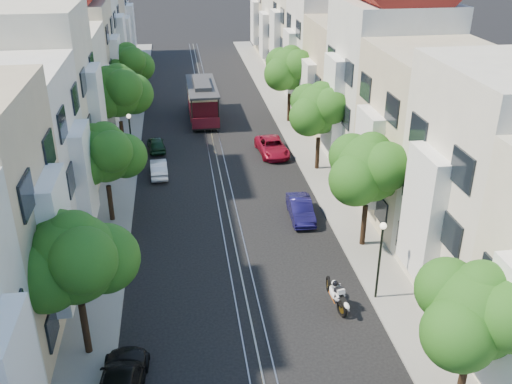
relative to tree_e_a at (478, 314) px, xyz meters
name	(u,v)px	position (x,y,z in m)	size (l,w,h in m)	color
ground	(212,137)	(-7.26, 31.02, -4.40)	(200.00, 200.00, 0.00)	black
sidewalk_east	(296,132)	(-0.01, 31.02, -4.34)	(2.50, 80.00, 0.12)	gray
sidewalk_west	(126,141)	(-14.51, 31.02, -4.34)	(2.50, 80.00, 0.12)	gray
rail_left	(206,137)	(-7.81, 31.02, -4.39)	(0.06, 80.00, 0.02)	gray
rail_slot	(212,137)	(-7.26, 31.02, -4.39)	(0.06, 80.00, 0.02)	gray
rail_right	(219,137)	(-6.71, 31.02, -4.39)	(0.06, 80.00, 0.02)	gray
lane_line	(212,137)	(-7.26, 31.02, -4.40)	(0.08, 80.00, 0.01)	tan
townhouses_east	(352,72)	(4.61, 30.94, 0.79)	(7.75, 72.00, 12.00)	beige
townhouses_west	(60,84)	(-19.13, 30.94, 0.68)	(7.75, 72.00, 11.76)	silver
tree_e_a	(478,314)	(0.00, 0.00, 0.00)	(4.72, 3.87, 6.27)	black
tree_e_b	(370,170)	(0.00, 12.00, 0.34)	(4.93, 4.08, 6.68)	black
tree_e_c	(321,110)	(0.00, 23.00, 0.20)	(4.84, 3.99, 6.52)	black
tree_e_d	(291,69)	(0.00, 34.00, 0.47)	(5.01, 4.16, 6.85)	black
tree_w_a	(76,260)	(-14.40, 5.00, 0.34)	(4.93, 4.08, 6.68)	black
tree_w_b	(106,155)	(-14.40, 17.00, 0.00)	(4.72, 3.87, 6.27)	black
tree_w_c	(118,92)	(-14.40, 28.00, 0.67)	(5.13, 4.28, 7.09)	black
tree_w_d	(128,65)	(-14.40, 39.00, 0.20)	(4.84, 3.99, 6.52)	black
lamp_east	(381,249)	(-0.96, 7.02, -1.55)	(0.32, 0.32, 4.16)	black
lamp_west	(130,133)	(-13.56, 25.02, -1.55)	(0.32, 0.32, 4.16)	black
sportbike_rider	(336,294)	(-3.10, 6.61, -3.60)	(0.73, 2.20, 1.54)	black
cable_car	(202,99)	(-7.76, 36.16, -2.50)	(2.70, 8.37, 3.21)	black
parked_car_e_mid	(301,209)	(-2.86, 15.75, -3.77)	(1.33, 3.82, 1.26)	#0F0B3B
parked_car_e_far	(272,147)	(-2.86, 26.48, -3.77)	(2.08, 4.51, 1.25)	maroon
parked_car_w_near	(121,381)	(-12.86, 2.45, -3.76)	(1.79, 4.41, 1.28)	black
parked_car_w_mid	(159,168)	(-11.67, 23.57, -3.84)	(1.18, 3.38, 1.11)	white
parked_car_w_far	(156,144)	(-11.94, 28.57, -3.85)	(1.29, 3.21, 1.09)	#14321D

